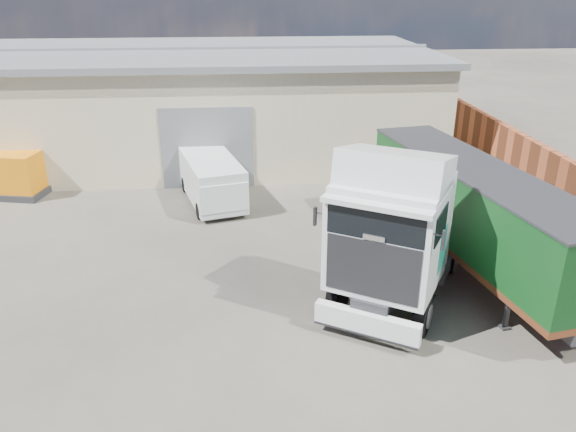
{
  "coord_description": "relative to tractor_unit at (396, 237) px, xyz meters",
  "views": [
    {
      "loc": [
        -0.52,
        -13.89,
        8.65
      ],
      "look_at": [
        0.93,
        3.0,
        1.44
      ],
      "focal_mm": 35.0,
      "sensor_mm": 36.0,
      "label": 1
    }
  ],
  "objects": [
    {
      "name": "panel_van",
      "position": [
        -5.43,
        8.07,
        -1.05
      ],
      "size": [
        3.01,
        4.97,
        1.9
      ],
      "rotation": [
        0.0,
        0.0,
        0.26
      ],
      "color": "black",
      "rests_on": "ground"
    },
    {
      "name": "box_trailer",
      "position": [
        2.83,
        1.75,
        0.05
      ],
      "size": [
        3.94,
        10.52,
        3.42
      ],
      "rotation": [
        0.0,
        0.0,
        0.17
      ],
      "color": "#2D2D30",
      "rests_on": "ground"
    },
    {
      "name": "tractor_unit",
      "position": [
        0.0,
        0.0,
        0.0
      ],
      "size": [
        5.96,
        7.45,
        4.83
      ],
      "rotation": [
        0.0,
        0.0,
        -0.54
      ],
      "color": "black",
      "rests_on": "ground"
    },
    {
      "name": "brick_boundary_wall",
      "position": [
        7.81,
        6.11,
        -0.78
      ],
      "size": [
        0.35,
        26.0,
        2.5
      ],
      "primitive_type": "cube",
      "color": "brown",
      "rests_on": "ground"
    },
    {
      "name": "ground",
      "position": [
        -3.69,
        0.11,
        -2.03
      ],
      "size": [
        120.0,
        120.0,
        0.0
      ],
      "primitive_type": "plane",
      "color": "#2B2823",
      "rests_on": "ground"
    },
    {
      "name": "warehouse",
      "position": [
        -9.69,
        16.1,
        0.63
      ],
      "size": [
        30.6,
        12.6,
        5.42
      ],
      "color": "beige",
      "rests_on": "ground"
    },
    {
      "name": "orange_skip",
      "position": [
        -14.17,
        9.91,
        -1.2
      ],
      "size": [
        3.37,
        2.49,
        1.91
      ],
      "rotation": [
        0.0,
        0.0,
        -0.21
      ],
      "color": "#2D2D30",
      "rests_on": "ground"
    }
  ]
}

